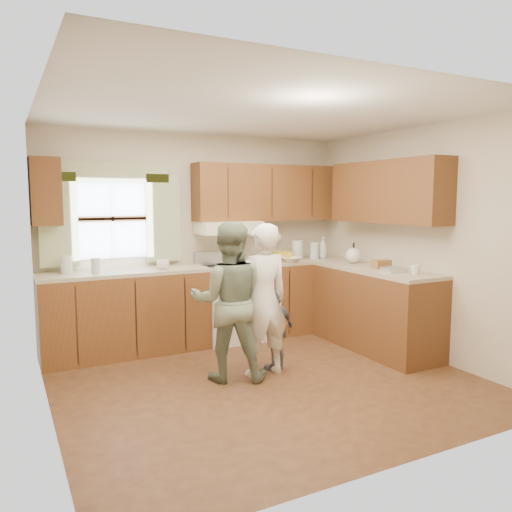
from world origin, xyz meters
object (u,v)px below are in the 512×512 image
stove (232,302)px  child (276,330)px  woman_left (263,300)px  woman_right (229,301)px

stove → child: stove is taller
child → stove: bearing=-113.8°
woman_left → woman_right: (-0.34, 0.06, 0.01)m
stove → woman_left: 1.34m
woman_left → stove: bearing=-101.0°
child → woman_right: bearing=-19.5°
woman_right → child: (0.53, 0.02, -0.35)m
woman_left → woman_right: 0.34m
stove → woman_left: bearing=-101.2°
stove → woman_right: 1.39m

